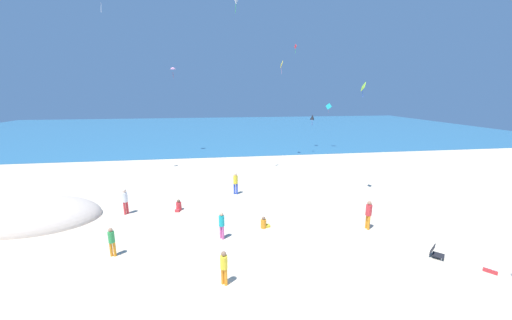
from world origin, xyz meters
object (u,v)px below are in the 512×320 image
at_px(kite_lime, 363,87).
at_px(kite_red, 295,47).
at_px(person_4, 369,213).
at_px(kite_yellow, 282,65).
at_px(beach_chair_far_right, 435,252).
at_px(kite_pink, 173,68).
at_px(person_7, 264,224).
at_px(person_0, 125,200).
at_px(person_2, 236,182).
at_px(person_8, 179,206).
at_px(person_5, 222,224).
at_px(kite_teal, 329,106).
at_px(person_3, 224,266).
at_px(kite_black, 312,117).
at_px(person_1, 112,240).
at_px(cooler_box, 491,269).

relative_size(kite_lime, kite_red, 1.01).
bearing_deg(person_4, kite_yellow, 89.90).
relative_size(beach_chair_far_right, kite_pink, 0.61).
distance_m(person_7, kite_lime, 12.23).
distance_m(person_4, person_7, 6.22).
distance_m(person_0, person_7, 9.45).
height_order(person_7, kite_red, kite_red).
bearing_deg(person_4, person_7, 167.62).
relative_size(person_0, person_7, 2.42).
relative_size(person_2, person_7, 2.44).
relative_size(person_8, kite_red, 0.73).
distance_m(beach_chair_far_right, kite_pink, 33.51).
bearing_deg(person_0, person_5, 3.44).
xyz_separation_m(person_2, kite_teal, (14.71, 17.49, 5.04)).
bearing_deg(kite_yellow, person_8, -125.63).
height_order(person_3, kite_teal, kite_teal).
distance_m(beach_chair_far_right, person_3, 10.45).
distance_m(kite_lime, kite_black, 21.22).
distance_m(person_4, kite_black, 26.82).
height_order(person_1, kite_pink, kite_pink).
xyz_separation_m(beach_chair_far_right, kite_red, (-0.95, 22.78, 12.87)).
bearing_deg(person_3, person_4, -23.82).
bearing_deg(kite_teal, person_7, -119.69).
distance_m(person_8, kite_pink, 22.66).
height_order(kite_teal, kite_red, kite_red).
xyz_separation_m(person_0, person_3, (6.21, -8.30, -0.12)).
relative_size(person_1, person_4, 0.86).
height_order(person_1, person_7, person_1).
relative_size(kite_teal, kite_red, 1.27).
relative_size(beach_chair_far_right, person_0, 0.46).
relative_size(kite_yellow, kite_red, 1.40).
height_order(person_3, kite_red, kite_red).
bearing_deg(kite_red, beach_chair_far_right, -87.60).
relative_size(person_0, person_1, 1.15).
distance_m(person_2, kite_pink, 20.86).
relative_size(person_3, kite_teal, 1.15).
distance_m(person_0, kite_teal, 30.55).
bearing_deg(kite_yellow, person_4, -87.60).
bearing_deg(person_2, person_4, 63.48).
xyz_separation_m(person_7, kite_black, (11.61, 24.96, 4.19)).
height_order(beach_chair_far_right, kite_lime, kite_lime).
relative_size(person_2, kite_lime, 1.65).
distance_m(kite_teal, kite_yellow, 11.03).
bearing_deg(kite_red, person_4, -92.34).
bearing_deg(kite_lime, beach_chair_far_right, -91.46).
bearing_deg(person_8, kite_teal, 150.44).
bearing_deg(person_5, person_2, -140.59).
height_order(person_5, person_8, person_5).
height_order(cooler_box, person_1, person_1).
distance_m(person_2, person_4, 10.27).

